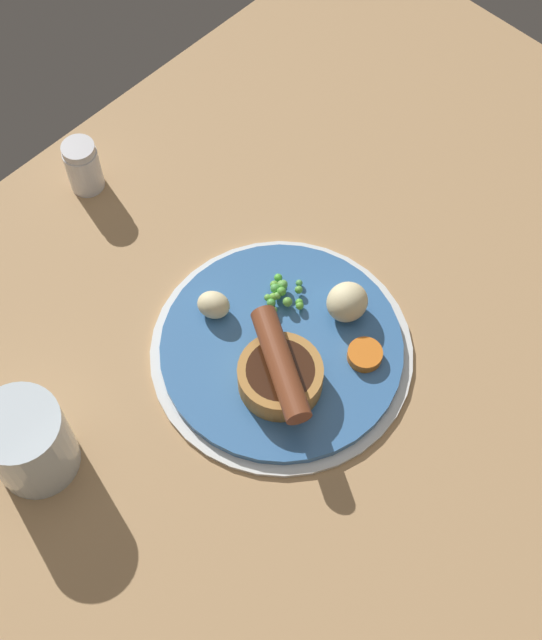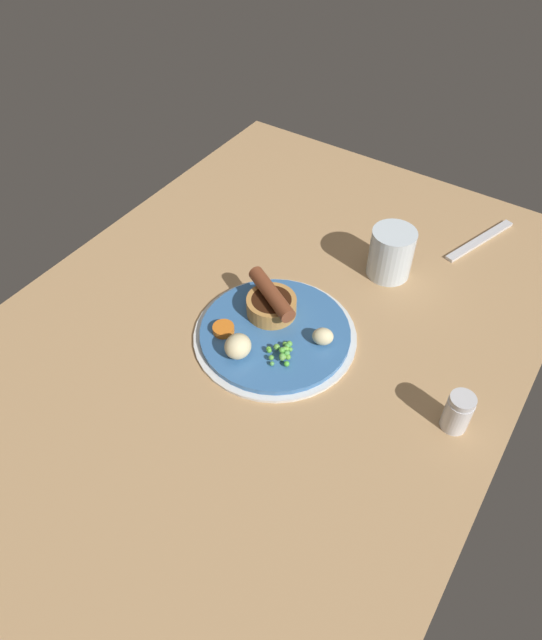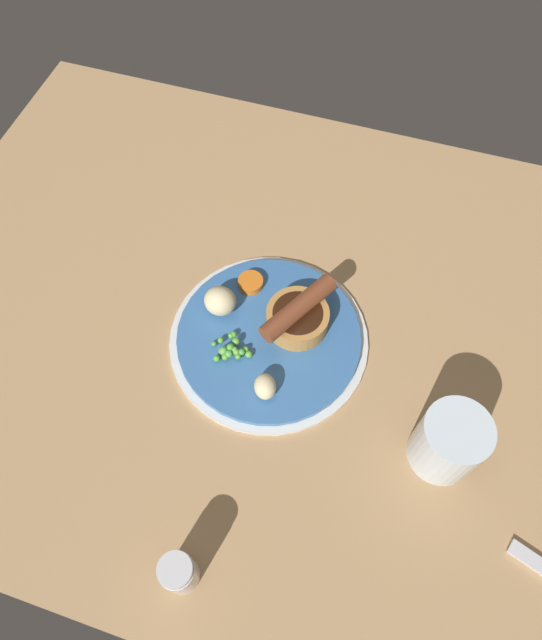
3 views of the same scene
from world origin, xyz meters
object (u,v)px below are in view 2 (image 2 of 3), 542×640
at_px(potato_chunk_2, 238,346).
at_px(fork, 480,240).
at_px(dinner_plate, 275,334).
at_px(potato_chunk_0, 324,336).
at_px(salt_shaker, 458,412).
at_px(pea_pile, 282,352).
at_px(drinking_glass, 391,253).
at_px(sausage_pudding, 273,303).
at_px(carrot_slice_0, 223,329).

relative_size(potato_chunk_2, fork, 0.24).
relative_size(dinner_plate, potato_chunk_2, 6.17).
xyz_separation_m(potato_chunk_0, salt_shaker, (-0.02, -0.22, 0.00)).
distance_m(pea_pile, drinking_glass, 0.28).
distance_m(potato_chunk_0, salt_shaker, 0.23).
xyz_separation_m(pea_pile, drinking_glass, (0.28, -0.05, 0.02)).
bearing_deg(sausage_pudding, drinking_glass, -88.21).
distance_m(carrot_slice_0, fork, 0.53).
distance_m(dinner_plate, pea_pile, 0.06).
bearing_deg(pea_pile, fork, -18.73).
xyz_separation_m(potato_chunk_2, fork, (0.49, -0.21, -0.03)).
distance_m(dinner_plate, fork, 0.46).
relative_size(drinking_glass, salt_shaker, 1.41).
relative_size(sausage_pudding, drinking_glass, 1.24).
xyz_separation_m(dinner_plate, carrot_slice_0, (-0.05, 0.07, 0.01)).
height_order(sausage_pudding, salt_shaker, sausage_pudding).
bearing_deg(salt_shaker, fork, 14.49).
height_order(dinner_plate, fork, dinner_plate).
relative_size(potato_chunk_0, salt_shaker, 0.51).
bearing_deg(carrot_slice_0, pea_pile, -85.13).
xyz_separation_m(carrot_slice_0, drinking_glass, (0.29, -0.15, 0.03)).
height_order(potato_chunk_2, fork, potato_chunk_2).
distance_m(fork, salt_shaker, 0.43).
height_order(potato_chunk_2, salt_shaker, salt_shaker).
relative_size(potato_chunk_0, carrot_slice_0, 0.96).
distance_m(dinner_plate, drinking_glass, 0.26).
bearing_deg(drinking_glass, carrot_slice_0, 152.24).
bearing_deg(fork, salt_shaker, -146.82).
relative_size(fork, drinking_glass, 1.99).
distance_m(potato_chunk_0, drinking_glass, 0.22).
relative_size(sausage_pudding, potato_chunk_0, 3.39).
bearing_deg(salt_shaker, pea_pile, 97.90).
distance_m(sausage_pudding, fork, 0.44).
bearing_deg(carrot_slice_0, potato_chunk_0, -64.18).
bearing_deg(fork, drinking_glass, 167.20).
relative_size(dinner_plate, salt_shaker, 4.07).
relative_size(potato_chunk_0, fork, 0.18).
xyz_separation_m(dinner_plate, salt_shaker, (-0.00, -0.30, 0.03)).
relative_size(dinner_plate, sausage_pudding, 2.34).
xyz_separation_m(dinner_plate, potato_chunk_0, (0.02, -0.08, 0.02)).
bearing_deg(potato_chunk_0, fork, -16.50).
bearing_deg(drinking_glass, potato_chunk_2, 161.67).
xyz_separation_m(sausage_pudding, potato_chunk_2, (-0.10, -0.00, -0.00)).
bearing_deg(sausage_pudding, potato_chunk_0, -155.97).
height_order(fork, salt_shaker, salt_shaker).
bearing_deg(fork, potato_chunk_2, 175.28).
xyz_separation_m(potato_chunk_2, drinking_glass, (0.31, -0.10, 0.01)).
distance_m(fork, drinking_glass, 0.21).
xyz_separation_m(potato_chunk_0, potato_chunk_2, (-0.09, 0.09, 0.01)).
bearing_deg(sausage_pudding, fork, -90.19).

